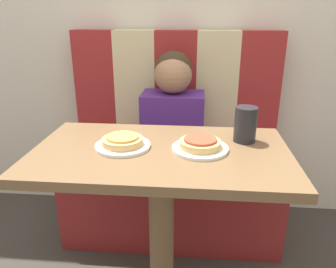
{
  "coord_description": "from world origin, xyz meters",
  "views": [
    {
      "loc": [
        0.13,
        -1.11,
        1.25
      ],
      "look_at": [
        0.0,
        0.3,
        0.72
      ],
      "focal_mm": 35.0,
      "sensor_mm": 36.0,
      "label": 1
    }
  ],
  "objects_px": {
    "plate_left": "(123,146)",
    "person": "(173,112)",
    "pizza_left": "(123,140)",
    "pizza_right": "(200,143)",
    "drinking_cup": "(245,124)",
    "plate_right": "(200,149)"
  },
  "relations": [
    {
      "from": "plate_left",
      "to": "pizza_left",
      "type": "distance_m",
      "value": 0.02
    },
    {
      "from": "plate_right",
      "to": "pizza_right",
      "type": "bearing_deg",
      "value": 90.0
    },
    {
      "from": "plate_left",
      "to": "pizza_left",
      "type": "relative_size",
      "value": 1.36
    },
    {
      "from": "pizza_left",
      "to": "pizza_right",
      "type": "height_order",
      "value": "same"
    },
    {
      "from": "pizza_left",
      "to": "pizza_right",
      "type": "bearing_deg",
      "value": 0.0
    },
    {
      "from": "plate_left",
      "to": "pizza_right",
      "type": "xyz_separation_m",
      "value": [
        0.29,
        0.0,
        0.02
      ]
    },
    {
      "from": "pizza_left",
      "to": "person",
      "type": "bearing_deg",
      "value": 76.19
    },
    {
      "from": "person",
      "to": "plate_right",
      "type": "bearing_deg",
      "value": -76.19
    },
    {
      "from": "plate_right",
      "to": "pizza_left",
      "type": "relative_size",
      "value": 1.36
    },
    {
      "from": "plate_left",
      "to": "pizza_right",
      "type": "height_order",
      "value": "pizza_right"
    },
    {
      "from": "pizza_right",
      "to": "drinking_cup",
      "type": "xyz_separation_m",
      "value": [
        0.17,
        0.11,
        0.04
      ]
    },
    {
      "from": "pizza_left",
      "to": "pizza_right",
      "type": "xyz_separation_m",
      "value": [
        0.29,
        0.0,
        0.0
      ]
    },
    {
      "from": "plate_left",
      "to": "plate_right",
      "type": "xyz_separation_m",
      "value": [
        0.29,
        0.0,
        0.0
      ]
    },
    {
      "from": "person",
      "to": "pizza_left",
      "type": "distance_m",
      "value": 0.61
    },
    {
      "from": "plate_left",
      "to": "plate_right",
      "type": "distance_m",
      "value": 0.29
    },
    {
      "from": "pizza_right",
      "to": "person",
      "type": "bearing_deg",
      "value": 103.81
    },
    {
      "from": "person",
      "to": "plate_left",
      "type": "xyz_separation_m",
      "value": [
        -0.14,
        -0.59,
        0.04
      ]
    },
    {
      "from": "person",
      "to": "plate_left",
      "type": "height_order",
      "value": "person"
    },
    {
      "from": "pizza_left",
      "to": "pizza_right",
      "type": "relative_size",
      "value": 1.0
    },
    {
      "from": "plate_left",
      "to": "person",
      "type": "bearing_deg",
      "value": 76.19
    },
    {
      "from": "person",
      "to": "pizza_right",
      "type": "bearing_deg",
      "value": -76.19
    },
    {
      "from": "pizza_right",
      "to": "drinking_cup",
      "type": "bearing_deg",
      "value": 31.77
    }
  ]
}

